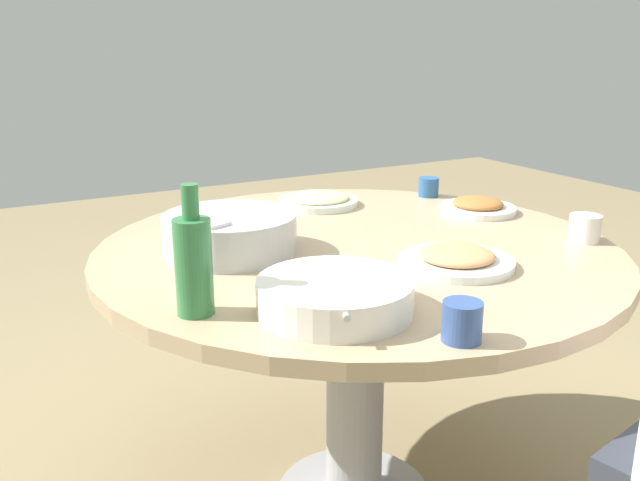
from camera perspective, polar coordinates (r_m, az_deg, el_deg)
round_dining_table at (r=1.69m, az=3.04°, el=-4.67°), size 1.24×1.24×0.72m
rice_bowl at (r=1.59m, az=-7.47°, el=0.63°), size 0.31×0.31×0.10m
soup_bowl at (r=1.25m, az=1.23°, el=-4.66°), size 0.29×0.28×0.06m
dish_shrimp at (r=1.52m, az=11.20°, el=-1.49°), size 0.25×0.25×0.04m
dish_stirfry at (r=2.00m, az=12.90°, el=2.76°), size 0.21×0.21×0.04m
dish_noodles at (r=2.03m, az=-0.14°, el=3.38°), size 0.23×0.23×0.04m
green_bottle at (r=1.24m, az=-10.41°, el=-1.83°), size 0.07×0.07×0.24m
tea_cup_near at (r=2.17m, az=8.96°, el=4.39°), size 0.06×0.06×0.06m
tea_cup_far at (r=1.79m, az=21.03°, el=0.96°), size 0.08×0.08×0.07m
tea_cup_side at (r=1.15m, az=11.66°, el=-6.57°), size 0.07×0.07×0.07m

